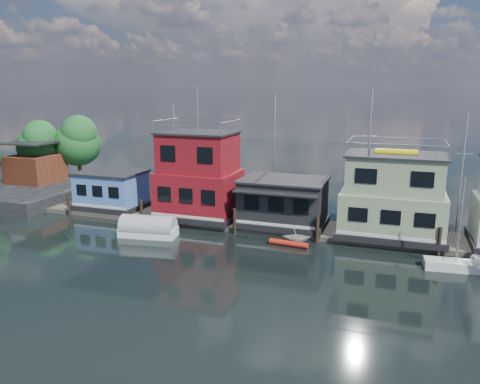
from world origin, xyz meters
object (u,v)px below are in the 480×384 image
at_px(dinghy_white, 296,236).
at_px(houseboat_dark, 283,202).
at_px(houseboat_blue, 112,190).
at_px(tarp_runabout, 148,228).
at_px(houseboat_red, 199,177).
at_px(day_sailer, 456,264).
at_px(red_kayak, 288,243).
at_px(houseboat_green, 393,197).

bearing_deg(dinghy_white, houseboat_dark, 13.29).
xyz_separation_m(houseboat_blue, tarp_runabout, (7.46, -5.86, -1.49)).
bearing_deg(houseboat_red, houseboat_dark, -0.14).
xyz_separation_m(day_sailer, red_kayak, (-11.88, 0.93, -0.16)).
bearing_deg(red_kayak, tarp_runabout, -167.75).
relative_size(houseboat_red, houseboat_dark, 1.60).
height_order(houseboat_blue, houseboat_green, houseboat_green).
xyz_separation_m(houseboat_dark, houseboat_green, (9.00, 0.02, 1.13)).
distance_m(houseboat_blue, tarp_runabout, 9.61).
relative_size(day_sailer, dinghy_white, 2.80).
distance_m(houseboat_dark, tarp_runabout, 11.74).
height_order(day_sailer, tarp_runabout, day_sailer).
distance_m(houseboat_green, red_kayak, 9.25).
xyz_separation_m(houseboat_red, day_sailer, (21.45, -5.32, -3.71)).
bearing_deg(red_kayak, houseboat_blue, 172.08).
height_order(houseboat_red, day_sailer, houseboat_red).
relative_size(houseboat_dark, day_sailer, 1.15).
xyz_separation_m(houseboat_green, tarp_runabout, (-19.04, -5.86, -2.83)).
bearing_deg(houseboat_green, dinghy_white, -152.86).
distance_m(houseboat_dark, red_kayak, 5.14).
height_order(houseboat_dark, red_kayak, houseboat_dark).
bearing_deg(tarp_runabout, houseboat_red, 62.29).
bearing_deg(red_kayak, day_sailer, 0.61).
height_order(houseboat_red, houseboat_green, houseboat_red).
distance_m(houseboat_red, tarp_runabout, 7.07).
bearing_deg(red_kayak, dinghy_white, 67.97).
bearing_deg(day_sailer, houseboat_green, 124.06).
bearing_deg(tarp_runabout, day_sailer, -7.23).
distance_m(day_sailer, tarp_runabout, 23.50).
distance_m(day_sailer, dinghy_white, 11.61).
bearing_deg(houseboat_blue, tarp_runabout, -38.15).
height_order(dinghy_white, red_kayak, dinghy_white).
xyz_separation_m(houseboat_blue, red_kayak, (19.07, -4.40, -1.98)).
bearing_deg(day_sailer, tarp_runabout, 175.46).
relative_size(houseboat_blue, houseboat_dark, 0.86).
bearing_deg(houseboat_red, day_sailer, -13.94).
bearing_deg(houseboat_dark, houseboat_red, 179.86).
distance_m(houseboat_blue, day_sailer, 31.46).
bearing_deg(tarp_runabout, houseboat_blue, 133.30).
bearing_deg(day_sailer, houseboat_dark, 152.63).
relative_size(houseboat_red, red_kayak, 3.81).
relative_size(houseboat_blue, houseboat_red, 0.54).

